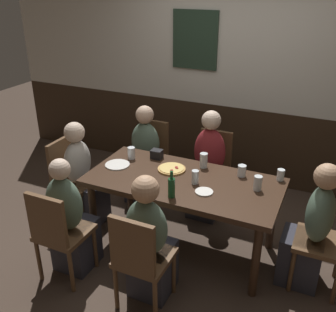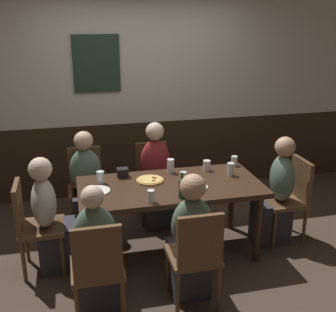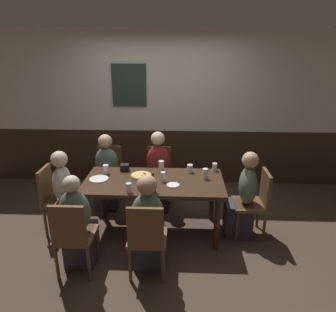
# 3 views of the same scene
# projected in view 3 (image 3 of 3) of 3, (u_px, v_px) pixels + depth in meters

# --- Properties ---
(ground_plane) EXTENTS (12.00, 12.00, 0.00)m
(ground_plane) POSITION_uv_depth(u_px,v_px,m) (155.00, 231.00, 4.11)
(ground_plane) COLOR #423328
(wall_back) EXTENTS (6.40, 0.13, 2.60)m
(wall_back) POSITION_uv_depth(u_px,v_px,m) (162.00, 110.00, 5.22)
(wall_back) COLOR #332316
(wall_back) RESTS_ON ground_plane
(dining_table) EXTENTS (1.75, 0.84, 0.74)m
(dining_table) POSITION_uv_depth(u_px,v_px,m) (154.00, 186.00, 3.89)
(dining_table) COLOR #382316
(dining_table) RESTS_ON ground_plane
(chair_head_east) EXTENTS (0.40, 0.40, 0.88)m
(chair_head_east) POSITION_uv_depth(u_px,v_px,m) (256.00, 200.00, 3.89)
(chair_head_east) COLOR brown
(chair_head_east) RESTS_ON ground_plane
(chair_head_west) EXTENTS (0.40, 0.40, 0.88)m
(chair_head_west) POSITION_uv_depth(u_px,v_px,m) (55.00, 196.00, 4.00)
(chair_head_west) COLOR brown
(chair_head_west) RESTS_ON ground_plane
(chair_mid_near) EXTENTS (0.40, 0.40, 0.88)m
(chair_mid_near) POSITION_uv_depth(u_px,v_px,m) (147.00, 236.00, 3.16)
(chair_mid_near) COLOR brown
(chair_mid_near) RESTS_ON ground_plane
(chair_mid_far) EXTENTS (0.40, 0.40, 0.88)m
(chair_mid_far) POSITION_uv_depth(u_px,v_px,m) (159.00, 172.00, 4.73)
(chair_mid_far) COLOR brown
(chair_mid_far) RESTS_ON ground_plane
(chair_left_near) EXTENTS (0.40, 0.40, 0.88)m
(chair_left_near) POSITION_uv_depth(u_px,v_px,m) (73.00, 234.00, 3.19)
(chair_left_near) COLOR brown
(chair_left_near) RESTS_ON ground_plane
(chair_left_far) EXTENTS (0.40, 0.40, 0.88)m
(chair_left_far) POSITION_uv_depth(u_px,v_px,m) (109.00, 171.00, 4.76)
(chair_left_far) COLOR brown
(chair_left_far) RESTS_ON ground_plane
(person_head_east) EXTENTS (0.37, 0.34, 1.13)m
(person_head_east) POSITION_uv_depth(u_px,v_px,m) (243.00, 201.00, 3.90)
(person_head_east) COLOR #2D2D38
(person_head_east) RESTS_ON ground_plane
(person_head_west) EXTENTS (0.37, 0.34, 1.11)m
(person_head_west) POSITION_uv_depth(u_px,v_px,m) (68.00, 198.00, 4.00)
(person_head_west) COLOR #2D2D38
(person_head_west) RESTS_ON ground_plane
(person_mid_near) EXTENTS (0.34, 0.37, 1.12)m
(person_mid_near) POSITION_uv_depth(u_px,v_px,m) (149.00, 229.00, 3.32)
(person_mid_near) COLOR #2D2D38
(person_mid_near) RESTS_ON ground_plane
(person_mid_far) EXTENTS (0.34, 0.37, 1.17)m
(person_mid_far) POSITION_uv_depth(u_px,v_px,m) (158.00, 177.00, 4.58)
(person_mid_far) COLOR #2D2D38
(person_mid_far) RESTS_ON ground_plane
(person_left_near) EXTENTS (0.34, 0.37, 1.10)m
(person_left_near) POSITION_uv_depth(u_px,v_px,m) (78.00, 228.00, 3.36)
(person_left_near) COLOR #2D2D38
(person_left_near) RESTS_ON ground_plane
(person_left_far) EXTENTS (0.34, 0.37, 1.12)m
(person_left_far) POSITION_uv_depth(u_px,v_px,m) (107.00, 177.00, 4.62)
(person_left_far) COLOR #2D2D38
(person_left_far) RESTS_ON ground_plane
(pizza) EXTENTS (0.26, 0.26, 0.03)m
(pizza) POSITION_uv_depth(u_px,v_px,m) (141.00, 175.00, 3.99)
(pizza) COLOR tan
(pizza) RESTS_ON dining_table
(beer_glass_half) EXTENTS (0.07, 0.07, 0.13)m
(beer_glass_half) POSITION_uv_depth(u_px,v_px,m) (205.00, 174.00, 3.90)
(beer_glass_half) COLOR silver
(beer_glass_half) RESTS_ON dining_table
(pint_glass_stout) EXTENTS (0.08, 0.08, 0.11)m
(pint_glass_stout) POSITION_uv_depth(u_px,v_px,m) (190.00, 169.00, 4.09)
(pint_glass_stout) COLOR silver
(pint_glass_stout) RESTS_ON dining_table
(tumbler_short) EXTENTS (0.06, 0.06, 0.11)m
(tumbler_short) POSITION_uv_depth(u_px,v_px,m) (129.00, 188.00, 3.54)
(tumbler_short) COLOR silver
(tumbler_short) RESTS_ON dining_table
(pint_glass_amber) EXTENTS (0.07, 0.07, 0.14)m
(pint_glass_amber) POSITION_uv_depth(u_px,v_px,m) (161.00, 166.00, 4.13)
(pint_glass_amber) COLOR silver
(pint_glass_amber) RESTS_ON dining_table
(beer_glass_tall) EXTENTS (0.07, 0.07, 0.12)m
(beer_glass_tall) POSITION_uv_depth(u_px,v_px,m) (106.00, 170.00, 4.05)
(beer_glass_tall) COLOR silver
(beer_glass_tall) RESTS_ON dining_table
(highball_clear) EXTENTS (0.06, 0.06, 0.13)m
(highball_clear) POSITION_uv_depth(u_px,v_px,m) (163.00, 177.00, 3.82)
(highball_clear) COLOR silver
(highball_clear) RESTS_ON dining_table
(tumbler_water) EXTENTS (0.07, 0.07, 0.10)m
(tumbler_water) POSITION_uv_depth(u_px,v_px,m) (215.00, 167.00, 4.15)
(tumbler_water) COLOR silver
(tumbler_water) RESTS_ON dining_table
(beer_bottle_green) EXTENTS (0.06, 0.06, 0.24)m
(beer_bottle_green) POSITION_uv_depth(u_px,v_px,m) (153.00, 185.00, 3.53)
(beer_bottle_green) COLOR #194723
(beer_bottle_green) RESTS_ON dining_table
(plate_white_large) EXTENTS (0.24, 0.24, 0.01)m
(plate_white_large) POSITION_uv_depth(u_px,v_px,m) (99.00, 179.00, 3.89)
(plate_white_large) COLOR white
(plate_white_large) RESTS_ON dining_table
(plate_white_small) EXTENTS (0.15, 0.15, 0.01)m
(plate_white_small) POSITION_uv_depth(u_px,v_px,m) (173.00, 185.00, 3.72)
(plate_white_small) COLOR white
(plate_white_small) RESTS_ON dining_table
(condiment_caddy) EXTENTS (0.11, 0.09, 0.09)m
(condiment_caddy) POSITION_uv_depth(u_px,v_px,m) (125.00, 167.00, 4.15)
(condiment_caddy) COLOR black
(condiment_caddy) RESTS_ON dining_table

